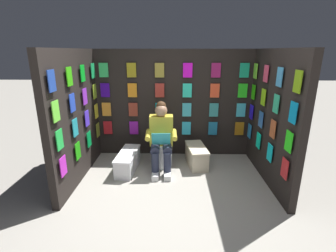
{
  "coord_description": "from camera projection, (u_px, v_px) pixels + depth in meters",
  "views": [
    {
      "loc": [
        -0.01,
        2.73,
        2.0
      ],
      "look_at": [
        0.08,
        -1.05,
        0.85
      ],
      "focal_mm": 26.47,
      "sensor_mm": 36.0,
      "label": 1
    }
  ],
  "objects": [
    {
      "name": "ground_plane",
      "position": [
        172.0,
        213.0,
        3.2
      ],
      "size": [
        30.0,
        30.0,
        0.0
      ],
      "primitive_type": "plane",
      "color": "#9E998E"
    },
    {
      "name": "display_wall_back",
      "position": [
        173.0,
        104.0,
        4.78
      ],
      "size": [
        3.04,
        0.14,
        2.04
      ],
      "color": "black",
      "rests_on": "ground"
    },
    {
      "name": "display_wall_left",
      "position": [
        273.0,
        118.0,
        3.78
      ],
      "size": [
        0.14,
        1.91,
        2.04
      ],
      "color": "black",
      "rests_on": "ground"
    },
    {
      "name": "display_wall_right",
      "position": [
        76.0,
        117.0,
        3.85
      ],
      "size": [
        0.14,
        1.91,
        2.04
      ],
      "color": "black",
      "rests_on": "ground"
    },
    {
      "name": "toilet",
      "position": [
        162.0,
        147.0,
        4.5
      ],
      "size": [
        0.41,
        0.56,
        0.77
      ],
      "rotation": [
        0.0,
        0.0,
        0.04
      ],
      "color": "white",
      "rests_on": "ground"
    },
    {
      "name": "person_reading",
      "position": [
        161.0,
        137.0,
        4.2
      ],
      "size": [
        0.54,
        0.69,
        1.19
      ],
      "rotation": [
        0.0,
        0.0,
        0.04
      ],
      "color": "gold",
      "rests_on": "ground"
    },
    {
      "name": "comic_longbox_near",
      "position": [
        196.0,
        156.0,
        4.49
      ],
      "size": [
        0.4,
        0.73,
        0.35
      ],
      "rotation": [
        0.0,
        0.0,
        0.14
      ],
      "color": "beige",
      "rests_on": "ground"
    },
    {
      "name": "comic_longbox_far",
      "position": [
        128.0,
        161.0,
        4.31
      ],
      "size": [
        0.35,
        0.84,
        0.32
      ],
      "rotation": [
        0.0,
        0.0,
        -0.07
      ],
      "color": "silver",
      "rests_on": "ground"
    }
  ]
}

